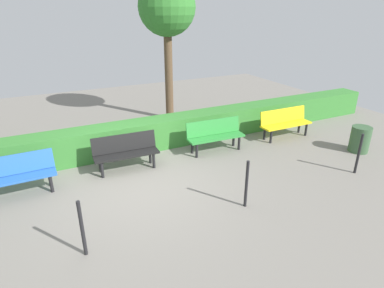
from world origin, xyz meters
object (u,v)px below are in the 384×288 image
(bench_blue, at_px, (17,174))
(trash_bin, at_px, (360,139))
(bench_black, at_px, (126,151))
(tree_near, at_px, (167,9))
(bench_green, at_px, (215,134))
(bench_yellow, at_px, (285,122))

(bench_blue, height_order, trash_bin, bench_blue)
(bench_black, distance_m, tree_near, 5.07)
(bench_green, distance_m, trash_bin, 3.95)
(tree_near, bearing_deg, bench_black, 52.02)
(bench_green, height_order, trash_bin, bench_green)
(bench_yellow, bearing_deg, bench_black, -0.19)
(tree_near, bearing_deg, bench_green, 90.44)
(bench_black, xyz_separation_m, trash_bin, (-6.00, 1.80, -0.13))
(bench_green, bearing_deg, tree_near, -86.90)
(bench_yellow, xyz_separation_m, tree_near, (2.43, -3.19, 3.12))
(bench_green, distance_m, bench_blue, 4.84)
(bench_black, distance_m, bench_blue, 2.36)
(bench_yellow, height_order, bench_blue, same)
(bench_black, xyz_separation_m, tree_near, (-2.46, -3.15, 3.12))
(bench_blue, bearing_deg, bench_black, -177.95)
(tree_near, bearing_deg, trash_bin, 125.60)
(bench_yellow, relative_size, bench_blue, 1.09)
(bench_yellow, distance_m, trash_bin, 2.08)
(bench_blue, distance_m, trash_bin, 8.52)
(bench_green, height_order, bench_blue, bench_green)
(bench_yellow, height_order, bench_green, same)
(bench_yellow, height_order, bench_black, same)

